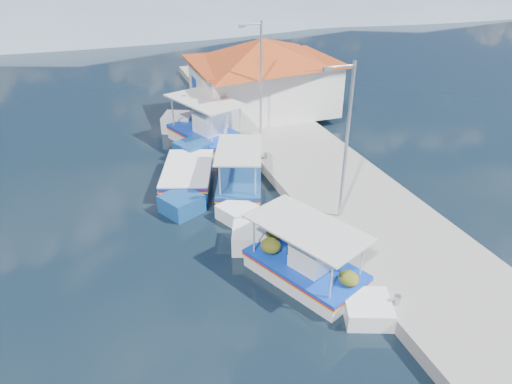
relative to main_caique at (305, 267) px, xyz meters
name	(u,v)px	position (x,y,z in m)	size (l,w,h in m)	color
ground	(244,283)	(-2.01, 0.41, -0.44)	(160.00, 160.00, 0.00)	black
quay	(322,173)	(3.89, 6.41, -0.19)	(5.00, 44.00, 0.50)	gray
bollards	(288,180)	(1.79, 5.66, 0.21)	(0.20, 17.20, 0.30)	#A5A8AD
main_caique	(305,267)	(0.00, 0.00, 0.00)	(3.87, 6.36, 2.30)	white
caique_green_canopy	(238,185)	(-0.28, 6.44, -0.09)	(3.29, 5.94, 2.37)	white
caique_blue_hull	(187,176)	(-2.26, 8.08, -0.10)	(3.57, 6.86, 1.28)	navy
caique_far	(207,135)	(-0.25, 12.31, 0.08)	(4.22, 7.59, 2.84)	white
harbor_building	(263,74)	(4.19, 15.41, 2.33)	(10.49, 10.49, 4.40)	white
lamp_post_near	(345,136)	(2.50, 2.41, 3.41)	(1.21, 0.14, 6.00)	#A5A8AD
lamp_post_far	(259,75)	(2.50, 11.41, 3.41)	(1.21, 0.14, 6.00)	#A5A8AD
mountain_ridge	(161,6)	(4.53, 56.41, 1.60)	(171.40, 96.00, 5.50)	gray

